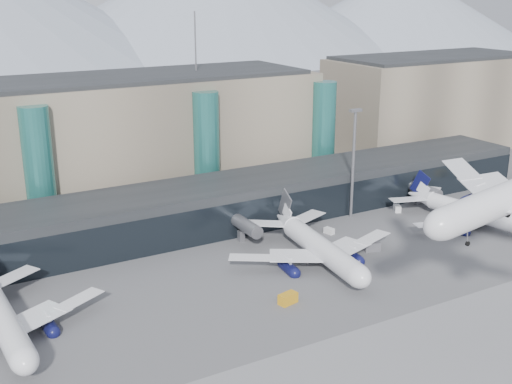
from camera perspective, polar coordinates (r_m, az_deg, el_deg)
ground at (r=102.46m, az=11.57°, el=-12.87°), size 900.00×900.00×0.00m
concourse at (r=144.48m, az=-3.36°, el=-1.16°), size 170.00×27.00×10.00m
terminal_main at (r=163.14m, az=-16.47°, el=4.15°), size 130.00×30.00×31.00m
terminal_east at (r=222.33m, az=15.32°, el=7.68°), size 70.00×30.00×31.00m
teal_towers at (r=151.04m, az=-11.29°, el=2.94°), size 116.40×19.40×46.00m
lightmast_mid at (r=149.32m, az=8.65°, el=3.07°), size 3.00×1.20×25.60m
jet_parked_mid at (r=127.41m, az=5.12°, el=-4.00°), size 37.50×37.31×12.15m
jet_parked_right at (r=154.31m, az=17.87°, el=-1.08°), size 33.76×34.16×11.03m
veh_c at (r=134.09m, az=10.24°, el=-4.79°), size 3.65×2.51×1.85m
veh_d at (r=158.59m, az=12.44°, el=-1.43°), size 2.54×3.03×1.53m
veh_g at (r=141.95m, az=6.52°, el=-3.45°), size 1.76×2.46×1.30m
veh_h at (r=111.05m, az=2.85°, el=-9.43°), size 3.62×2.42×1.84m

